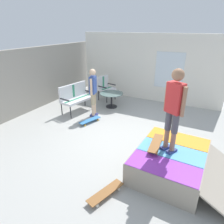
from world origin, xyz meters
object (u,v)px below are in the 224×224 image
at_px(skate_ramp, 172,162).
at_px(skateboard_by_bench, 90,120).
at_px(person_skater, 174,106).
at_px(skateboard_spare, 106,192).
at_px(skateboard_on_ramp, 156,143).
at_px(patio_bench, 75,95).
at_px(person_watching, 93,89).
at_px(patio_chair_near_house, 105,86).
at_px(patio_table, 112,97).

relative_size(skate_ramp, skateboard_by_bench, 2.62).
relative_size(person_skater, skateboard_spare, 2.09).
bearing_deg(person_skater, skateboard_spare, 146.21).
bearing_deg(person_skater, skate_ramp, -86.34).
xyz_separation_m(skateboard_spare, skateboard_on_ramp, (1.25, -0.56, 0.54)).
xyz_separation_m(patio_bench, person_watching, (-0.07, -0.82, 0.36)).
relative_size(skate_ramp, skateboard_spare, 2.62).
bearing_deg(skateboard_on_ramp, patio_bench, 62.01).
height_order(person_watching, person_skater, person_skater).
bearing_deg(person_skater, skateboard_on_ramp, 88.90).
height_order(patio_chair_near_house, skateboard_by_bench, patio_chair_near_house).
bearing_deg(patio_bench, skate_ramp, -115.66).
height_order(patio_bench, person_watching, person_watching).
bearing_deg(skateboard_on_ramp, skateboard_spare, 156.06).
bearing_deg(person_watching, skateboard_by_bench, -161.12).
height_order(skate_ramp, skateboard_spare, skate_ramp).
distance_m(patio_bench, patio_table, 1.40).
xyz_separation_m(skate_ramp, patio_table, (2.85, 2.93, 0.14)).
height_order(patio_table, person_watching, person_watching).
height_order(skate_ramp, skateboard_on_ramp, skateboard_on_ramp).
distance_m(patio_chair_near_house, skateboard_on_ramp, 4.78).
height_order(skateboard_spare, skateboard_on_ramp, skateboard_on_ramp).
bearing_deg(patio_bench, person_skater, -116.30).
bearing_deg(patio_chair_near_house, person_watching, -163.70).
bearing_deg(skateboard_by_bench, patio_chair_near_house, 16.94).
height_order(patio_bench, patio_chair_near_house, same).
bearing_deg(skateboard_spare, skateboard_on_ramp, -23.94).
relative_size(patio_chair_near_house, skateboard_by_bench, 1.24).
relative_size(person_watching, person_skater, 0.97).
bearing_deg(skateboard_spare, skateboard_by_bench, 38.24).
height_order(patio_bench, skateboard_spare, patio_bench).
xyz_separation_m(person_watching, skateboard_by_bench, (-0.55, -0.19, -0.89)).
bearing_deg(person_watching, patio_chair_near_house, 16.30).
bearing_deg(patio_chair_near_house, skateboard_by_bench, -163.06).
height_order(skate_ramp, person_watching, person_watching).
xyz_separation_m(patio_table, person_watching, (-1.03, 0.17, 0.57)).
xyz_separation_m(patio_bench, person_skater, (-1.89, -3.83, 0.93)).
xyz_separation_m(skateboard_by_bench, skateboard_spare, (-2.52, -1.98, 0.00)).
xyz_separation_m(patio_bench, skateboard_on_ramp, (-1.89, -3.55, 0.01)).
distance_m(patio_table, skateboard_spare, 4.58).
distance_m(person_watching, skateboard_spare, 3.87).
relative_size(patio_table, person_skater, 0.52).
height_order(patio_table, person_skater, person_skater).
distance_m(patio_bench, skateboard_by_bench, 1.30).
bearing_deg(skateboard_on_ramp, person_skater, -91.10).
bearing_deg(person_watching, patio_bench, 85.45).
distance_m(skate_ramp, person_skater, 1.28).
bearing_deg(patio_chair_near_house, skate_ramp, -134.39).
bearing_deg(person_skater, person_watching, 58.72).
xyz_separation_m(patio_table, person_skater, (-2.86, -2.83, 1.14)).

